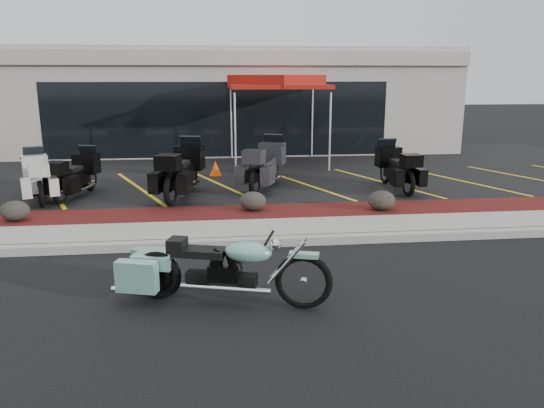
{
  "coord_description": "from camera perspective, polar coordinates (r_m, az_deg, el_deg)",
  "views": [
    {
      "loc": [
        -0.3,
        -8.29,
        3.05
      ],
      "look_at": [
        0.8,
        1.2,
        0.7
      ],
      "focal_mm": 35.0,
      "sensor_mm": 36.0,
      "label": 1
    }
  ],
  "objects": [
    {
      "name": "touring_black_mid",
      "position": [
        13.69,
        -8.67,
        4.38
      ],
      "size": [
        1.47,
        2.55,
        1.4
      ],
      "primitive_type": null,
      "rotation": [
        0.0,
        0.0,
        1.32
      ],
      "color": "black",
      "rests_on": "upper_lot"
    },
    {
      "name": "popup_canopy",
      "position": [
        17.47,
        0.56,
        12.86
      ],
      "size": [
        3.25,
        3.25,
        2.88
      ],
      "rotation": [
        0.0,
        0.0,
        0.05
      ],
      "color": "silver",
      "rests_on": "upper_lot"
    },
    {
      "name": "boulder_mid",
      "position": [
        11.52,
        -2.09,
        0.32
      ],
      "size": [
        0.58,
        0.49,
        0.41
      ],
      "primitive_type": "ellipsoid",
      "color": "black",
      "rests_on": "mulch_bed"
    },
    {
      "name": "touring_black_rear",
      "position": [
        14.62,
        12.18,
        4.51
      ],
      "size": [
        0.9,
        2.16,
        1.24
      ],
      "primitive_type": null,
      "rotation": [
        0.0,
        0.0,
        1.61
      ],
      "color": "black",
      "rests_on": "upper_lot"
    },
    {
      "name": "hero_cruiser",
      "position": [
        7.02,
        3.44,
        -7.46
      ],
      "size": [
        2.97,
        1.52,
        1.02
      ],
      "primitive_type": null,
      "rotation": [
        0.0,
        0.0,
        -0.29
      ],
      "color": "#73B39D",
      "rests_on": "ground"
    },
    {
      "name": "sidewalk",
      "position": [
        10.33,
        -4.67,
        -2.99
      ],
      "size": [
        24.0,
        1.2,
        0.15
      ],
      "primitive_type": "cube",
      "color": "gray",
      "rests_on": "ground"
    },
    {
      "name": "touring_black_front",
      "position": [
        14.24,
        -19.07,
        3.68
      ],
      "size": [
        1.25,
        2.15,
        1.17
      ],
      "primitive_type": null,
      "rotation": [
        0.0,
        0.0,
        1.32
      ],
      "color": "black",
      "rests_on": "upper_lot"
    },
    {
      "name": "dealership_building",
      "position": [
        22.78,
        -5.96,
        11.08
      ],
      "size": [
        18.0,
        8.16,
        4.0
      ],
      "color": "#A29D93",
      "rests_on": "ground"
    },
    {
      "name": "boulder_right",
      "position": [
        11.8,
        11.69,
        0.39
      ],
      "size": [
        0.6,
        0.5,
        0.43
      ],
      "primitive_type": "ellipsoid",
      "color": "black",
      "rests_on": "mulch_bed"
    },
    {
      "name": "touring_grey",
      "position": [
        14.5,
        0.17,
        4.94
      ],
      "size": [
        1.7,
        2.46,
        1.34
      ],
      "primitive_type": null,
      "rotation": [
        0.0,
        0.0,
        1.17
      ],
      "color": "#2F2F34",
      "rests_on": "upper_lot"
    },
    {
      "name": "ground",
      "position": [
        8.84,
        -4.29,
        -6.43
      ],
      "size": [
        90.0,
        90.0,
        0.0
      ],
      "primitive_type": "plane",
      "color": "black",
      "rests_on": "ground"
    },
    {
      "name": "traffic_cone",
      "position": [
        15.7,
        -6.11,
        3.86
      ],
      "size": [
        0.42,
        0.42,
        0.43
      ],
      "primitive_type": "cone",
      "rotation": [
        0.0,
        0.0,
        -0.31
      ],
      "color": "#F44A08",
      "rests_on": "upper_lot"
    },
    {
      "name": "curb",
      "position": [
        9.66,
        -4.52,
        -4.18
      ],
      "size": [
        24.0,
        0.25,
        0.15
      ],
      "primitive_type": "cube",
      "color": "gray",
      "rests_on": "ground"
    },
    {
      "name": "mulch_bed",
      "position": [
        11.48,
        -4.89,
        -1.25
      ],
      "size": [
        24.0,
        1.2,
        0.16
      ],
      "primitive_type": "cube",
      "color": "black",
      "rests_on": "ground"
    },
    {
      "name": "touring_white",
      "position": [
        14.27,
        -24.11,
        3.29
      ],
      "size": [
        1.44,
        2.19,
        1.19
      ],
      "primitive_type": null,
      "rotation": [
        0.0,
        0.0,
        1.92
      ],
      "color": "silver",
      "rests_on": "upper_lot"
    },
    {
      "name": "upper_lot",
      "position": [
        16.76,
        -5.49,
        3.5
      ],
      "size": [
        26.0,
        9.6,
        0.15
      ],
      "primitive_type": "cube",
      "color": "black",
      "rests_on": "ground"
    },
    {
      "name": "boulder_left",
      "position": [
        11.9,
        -25.92,
        -0.66
      ],
      "size": [
        0.58,
        0.48,
        0.41
      ],
      "primitive_type": "ellipsoid",
      "color": "black",
      "rests_on": "mulch_bed"
    }
  ]
}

